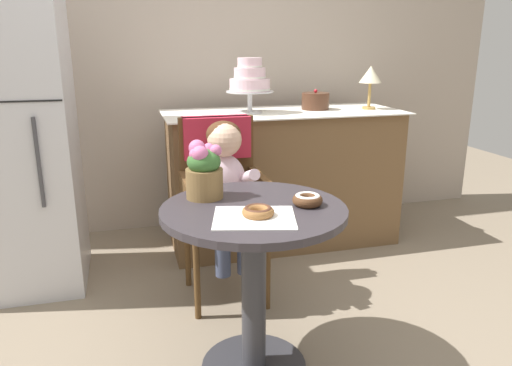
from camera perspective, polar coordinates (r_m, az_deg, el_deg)
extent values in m
cube|color=#B2A393|center=(3.58, -8.25, 16.30)|extent=(4.80, 0.10, 2.70)
cylinder|color=#332D33|center=(1.86, -0.28, -3.26)|extent=(0.72, 0.72, 0.03)
cylinder|color=#333338|center=(2.01, -0.26, -12.98)|extent=(0.10, 0.10, 0.69)
cylinder|color=#333338|center=(2.19, -0.25, -20.66)|extent=(0.44, 0.44, 0.02)
cube|color=brown|center=(2.52, -3.71, -3.69)|extent=(0.42, 0.42, 0.04)
cube|color=brown|center=(2.63, -4.64, 2.84)|extent=(0.40, 0.04, 0.46)
cube|color=brown|center=(2.46, -8.10, -1.59)|extent=(0.04, 0.38, 0.18)
cube|color=brown|center=(2.53, 0.46, -0.93)|extent=(0.04, 0.38, 0.18)
cube|color=#B22338|center=(2.61, -4.70, 5.41)|extent=(0.36, 0.11, 0.22)
cylinder|color=brown|center=(2.43, -6.97, -10.92)|extent=(0.03, 0.03, 0.45)
cylinder|color=brown|center=(2.50, 1.35, -10.02)|extent=(0.03, 0.03, 0.45)
cylinder|color=brown|center=(2.75, -8.08, -7.62)|extent=(0.03, 0.03, 0.45)
cylinder|color=brown|center=(2.81, -0.74, -6.92)|extent=(0.03, 0.03, 0.45)
ellipsoid|color=silver|center=(2.45, -3.69, -0.05)|extent=(0.22, 0.16, 0.30)
sphere|color=#E0B293|center=(2.39, -3.73, 5.11)|extent=(0.17, 0.17, 0.17)
ellipsoid|color=#4C2D19|center=(2.40, -3.84, 5.71)|extent=(0.17, 0.17, 0.14)
cylinder|color=silver|center=(2.34, -5.55, 0.39)|extent=(0.08, 0.23, 0.13)
sphere|color=#E0B293|center=(2.29, -4.94, -1.79)|extent=(0.06, 0.06, 0.06)
cylinder|color=silver|center=(2.38, -1.04, 0.71)|extent=(0.08, 0.23, 0.13)
sphere|color=#E0B293|center=(2.32, -0.79, -1.46)|extent=(0.06, 0.06, 0.06)
cylinder|color=#3F4760|center=(2.40, -4.54, -3.18)|extent=(0.09, 0.22, 0.09)
cylinder|color=#3F4760|center=(2.36, -3.95, -7.93)|extent=(0.08, 0.08, 0.26)
cylinder|color=#3F4760|center=(2.42, -1.98, -2.96)|extent=(0.09, 0.22, 0.09)
cylinder|color=#3F4760|center=(2.38, -1.33, -7.66)|extent=(0.08, 0.08, 0.26)
cube|color=white|center=(1.74, -0.20, -4.10)|extent=(0.34, 0.31, 0.00)
torus|color=#936033|center=(1.75, 0.24, -3.42)|extent=(0.12, 0.12, 0.04)
torus|color=#512D1E|center=(1.75, 0.24, -3.12)|extent=(0.10, 0.10, 0.02)
torus|color=#4C2D19|center=(1.88, 6.08, -2.01)|extent=(0.12, 0.12, 0.04)
torus|color=white|center=(1.88, 6.09, -1.67)|extent=(0.10, 0.10, 0.02)
cylinder|color=brown|center=(1.96, -6.08, -0.04)|extent=(0.15, 0.15, 0.12)
ellipsoid|color=#38662D|center=(1.94, -6.16, 2.51)|extent=(0.14, 0.14, 0.10)
sphere|color=#CC6699|center=(1.94, -4.76, 3.83)|extent=(0.05, 0.05, 0.05)
sphere|color=#CC6699|center=(1.97, -5.58, 3.98)|extent=(0.05, 0.05, 0.05)
sphere|color=#CC6699|center=(1.97, -6.96, 4.11)|extent=(0.07, 0.07, 0.07)
sphere|color=#CC6699|center=(1.93, -7.18, 3.35)|extent=(0.05, 0.05, 0.05)
sphere|color=#CC6699|center=(1.90, -6.60, 3.42)|extent=(0.07, 0.07, 0.07)
sphere|color=#CC6699|center=(1.92, -5.29, 2.11)|extent=(0.05, 0.05, 0.05)
cube|color=brown|center=(3.28, 3.17, 0.58)|extent=(1.50, 0.56, 0.90)
cube|color=white|center=(3.19, 3.29, 8.32)|extent=(1.56, 0.62, 0.01)
cylinder|color=silver|center=(3.13, -0.72, 8.35)|extent=(0.16, 0.16, 0.01)
cylinder|color=silver|center=(3.12, -0.73, 9.54)|extent=(0.03, 0.03, 0.12)
cylinder|color=silver|center=(3.11, -0.73, 10.71)|extent=(0.30, 0.30, 0.01)
cylinder|color=silver|center=(3.11, -0.73, 11.47)|extent=(0.26, 0.25, 0.08)
cylinder|color=white|center=(3.11, -0.73, 10.99)|extent=(0.26, 0.26, 0.01)
cylinder|color=silver|center=(3.10, -0.74, 12.78)|extent=(0.20, 0.20, 0.07)
cylinder|color=white|center=(3.11, -0.74, 12.35)|extent=(0.20, 0.20, 0.01)
cylinder|color=silver|center=(3.10, -0.74, 13.97)|extent=(0.15, 0.15, 0.06)
cylinder|color=white|center=(3.10, -0.74, 13.58)|extent=(0.16, 0.16, 0.01)
cylinder|color=#4C2D1E|center=(3.31, 7.00, 9.54)|extent=(0.18, 0.18, 0.11)
sphere|color=red|center=(3.30, 7.04, 10.70)|extent=(0.02, 0.02, 0.02)
cylinder|color=#B28C47|center=(3.40, 13.10, 8.59)|extent=(0.09, 0.09, 0.01)
cylinder|color=#B28C47|center=(3.39, 13.20, 10.06)|extent=(0.02, 0.02, 0.16)
cone|color=beige|center=(3.38, 13.34, 12.34)|extent=(0.15, 0.15, 0.11)
cube|color=silver|center=(2.90, -26.94, 4.94)|extent=(0.64, 0.60, 1.70)
cylinder|color=#3F3F44|center=(2.58, -24.21, 2.16)|extent=(0.02, 0.02, 0.45)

